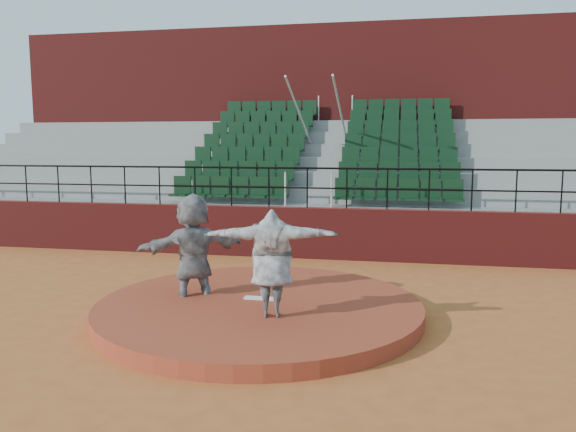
# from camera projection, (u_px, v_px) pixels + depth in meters

# --- Properties ---
(ground) EXTENTS (90.00, 90.00, 0.00)m
(ground) POSITION_uv_depth(u_px,v_px,m) (259.00, 316.00, 9.57)
(ground) COLOR #B05927
(ground) RESTS_ON ground
(pitchers_mound) EXTENTS (5.50, 5.50, 0.25)m
(pitchers_mound) POSITION_uv_depth(u_px,v_px,m) (259.00, 309.00, 9.55)
(pitchers_mound) COLOR #993922
(pitchers_mound) RESTS_ON ground
(pitching_rubber) EXTENTS (0.60, 0.15, 0.03)m
(pitching_rubber) POSITION_uv_depth(u_px,v_px,m) (261.00, 298.00, 9.68)
(pitching_rubber) COLOR white
(pitching_rubber) RESTS_ON pitchers_mound
(boundary_wall) EXTENTS (24.00, 0.30, 1.30)m
(boundary_wall) POSITION_uv_depth(u_px,v_px,m) (307.00, 233.00, 14.35)
(boundary_wall) COLOR maroon
(boundary_wall) RESTS_ON ground
(wall_railing) EXTENTS (24.04, 0.05, 1.03)m
(wall_railing) POSITION_uv_depth(u_px,v_px,m) (307.00, 179.00, 14.17)
(wall_railing) COLOR black
(wall_railing) RESTS_ON boundary_wall
(seating_deck) EXTENTS (24.00, 5.97, 4.63)m
(seating_deck) POSITION_uv_depth(u_px,v_px,m) (326.00, 190.00, 17.79)
(seating_deck) COLOR gray
(seating_deck) RESTS_ON ground
(press_box_facade) EXTENTS (24.00, 3.00, 7.10)m
(press_box_facade) POSITION_uv_depth(u_px,v_px,m) (340.00, 127.00, 21.37)
(press_box_facade) COLOR maroon
(press_box_facade) RESTS_ON ground
(pitcher) EXTENTS (2.13, 0.90, 1.68)m
(pitcher) POSITION_uv_depth(u_px,v_px,m) (272.00, 263.00, 8.64)
(pitcher) COLOR black
(pitcher) RESTS_ON pitchers_mound
(fielder) EXTENTS (1.90, 1.61, 2.06)m
(fielder) POSITION_uv_depth(u_px,v_px,m) (193.00, 251.00, 9.90)
(fielder) COLOR black
(fielder) RESTS_ON ground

